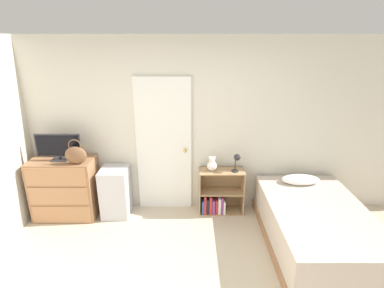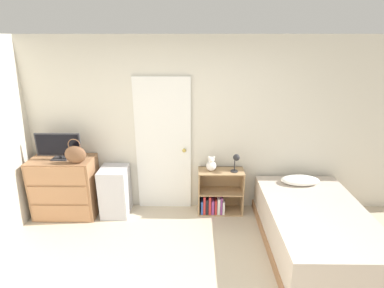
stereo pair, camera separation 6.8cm
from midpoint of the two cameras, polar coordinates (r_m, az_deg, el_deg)
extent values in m
cube|color=beige|center=(4.35, -0.62, 3.21)|extent=(10.00, 0.06, 2.55)
cube|color=white|center=(4.41, -5.03, -0.35)|extent=(0.81, 0.04, 2.01)
sphere|color=gold|center=(4.36, -1.06, -1.25)|extent=(0.06, 0.06, 0.06)
cube|color=#996B47|center=(4.78, -22.59, -7.56)|extent=(0.89, 0.48, 0.89)
cube|color=#AB774F|center=(4.72, -23.27, -12.07)|extent=(0.82, 0.01, 0.26)
cube|color=#AB774F|center=(4.58, -23.76, -8.93)|extent=(0.82, 0.01, 0.26)
cube|color=#AB774F|center=(4.46, -24.26, -5.61)|extent=(0.82, 0.01, 0.26)
cube|color=#2D2D33|center=(4.60, -23.39, -2.56)|extent=(0.22, 0.16, 0.01)
cylinder|color=#2D2D33|center=(4.59, -23.44, -2.24)|extent=(0.04, 0.04, 0.04)
cube|color=#2D2D33|center=(4.53, -23.74, -0.09)|extent=(0.62, 0.02, 0.33)
cube|color=black|center=(4.52, -23.82, -0.15)|extent=(0.59, 0.01, 0.29)
ellipsoid|color=brown|center=(4.33, -20.91, -1.91)|extent=(0.29, 0.12, 0.25)
torus|color=brown|center=(4.28, -21.13, -0.17)|extent=(0.17, 0.01, 0.17)
cube|color=silver|center=(4.60, -14.00, -8.71)|extent=(0.39, 0.43, 0.73)
cube|color=tan|center=(4.52, 1.74, -8.97)|extent=(0.02, 0.30, 0.68)
cube|color=tan|center=(4.58, 9.94, -8.90)|extent=(0.02, 0.30, 0.68)
cube|color=tan|center=(4.71, 5.73, -12.50)|extent=(0.63, 0.30, 0.02)
cube|color=tan|center=(4.54, 5.87, -8.96)|extent=(0.63, 0.30, 0.02)
cube|color=tan|center=(4.39, 6.02, -5.16)|extent=(0.63, 0.30, 0.02)
cube|color=tan|center=(4.67, 5.72, -8.11)|extent=(0.66, 0.01, 0.68)
cube|color=#3359B2|center=(4.61, 2.33, -11.50)|extent=(0.03, 0.22, 0.21)
cube|color=red|center=(4.56, 2.79, -11.25)|extent=(0.03, 0.17, 0.29)
cube|color=black|center=(4.58, 3.29, -11.46)|extent=(0.04, 0.18, 0.24)
cube|color=red|center=(4.57, 3.82, -11.28)|extent=(0.03, 0.18, 0.28)
cube|color=#8C3F8C|center=(4.60, 4.38, -11.55)|extent=(0.04, 0.19, 0.22)
cube|color=red|center=(4.62, 4.93, -11.38)|extent=(0.03, 0.24, 0.22)
cube|color=white|center=(4.62, 5.45, -11.20)|extent=(0.04, 0.24, 0.25)
cube|color=#8C3F8C|center=(4.60, 5.96, -11.21)|extent=(0.03, 0.20, 0.27)
cube|color=white|center=(4.64, 6.36, -11.43)|extent=(0.03, 0.24, 0.21)
sphere|color=silver|center=(4.35, 4.13, -4.17)|extent=(0.15, 0.15, 0.15)
sphere|color=silver|center=(4.31, 4.16, -2.99)|extent=(0.09, 0.09, 0.09)
sphere|color=silver|center=(4.28, 4.19, -3.27)|extent=(0.03, 0.03, 0.03)
sphere|color=silver|center=(4.30, 3.72, -2.56)|extent=(0.04, 0.04, 0.04)
sphere|color=silver|center=(4.30, 4.63, -2.57)|extent=(0.04, 0.04, 0.04)
cylinder|color=#262628|center=(4.38, 8.49, -5.13)|extent=(0.11, 0.11, 0.01)
cylinder|color=#262628|center=(4.34, 8.55, -3.95)|extent=(0.01, 0.01, 0.18)
sphere|color=#262628|center=(4.28, 8.91, -2.55)|extent=(0.10, 0.10, 0.10)
cube|color=#996B47|center=(4.27, 22.48, -16.97)|extent=(1.20, 1.92, 0.12)
cube|color=beige|center=(4.12, 22.98, -13.92)|extent=(1.17, 1.86, 0.42)
ellipsoid|color=white|center=(4.56, 20.30, -6.50)|extent=(0.54, 0.28, 0.12)
camera|label=1|loc=(0.03, -89.53, 0.17)|focal=28.00mm
camera|label=2|loc=(0.03, 90.47, -0.17)|focal=28.00mm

